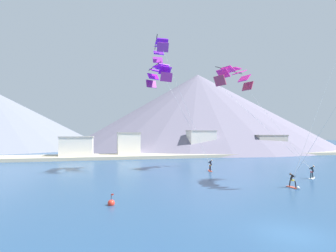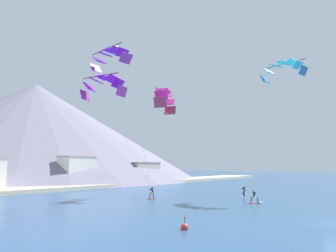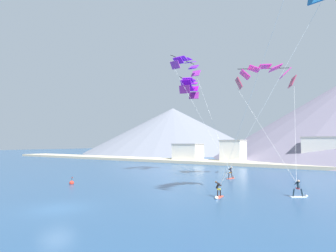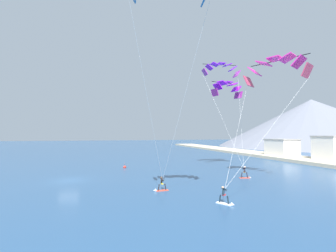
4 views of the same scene
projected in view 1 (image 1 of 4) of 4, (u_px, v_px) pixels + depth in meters
name	position (u px, v px, depth m)	size (l,w,h in m)	color
ground_plane	(291.00, 234.00, 14.62)	(400.00, 400.00, 0.00)	navy
kitesurfer_near_lead	(312.00, 174.00, 33.04)	(1.67, 1.30, 1.74)	white
kitesurfer_near_trail	(210.00, 167.00, 39.63)	(0.82, 1.78, 1.83)	#E54C33
kitesurfer_mid_center	(294.00, 184.00, 27.09)	(0.65, 1.76, 1.61)	#E54C33
parafoil_kite_near_lead	(234.00, 76.00, 42.38)	(8.99, 12.99, 14.93)	#B83757
parafoil_kite_near_trail	(161.00, 49.00, 38.85)	(8.54, 7.10, 17.88)	purple
parafoil_kite_distant_high_outer	(159.00, 73.00, 39.90)	(3.00, 6.43, 2.88)	#922888
race_marker_buoy	(111.00, 203.00, 20.58)	(0.56, 0.56, 1.02)	red
shoreline_strip	(147.00, 156.00, 63.38)	(180.00, 10.00, 0.70)	beige
shore_building_harbour_front	(128.00, 144.00, 65.88)	(5.61, 6.11, 6.06)	silver
shore_building_promenade_mid	(77.00, 147.00, 60.70)	(7.49, 5.75, 5.08)	silver
shore_building_quay_east	(201.00, 143.00, 70.85)	(7.45, 4.60, 6.61)	silver
shore_building_quay_west	(269.00, 144.00, 73.64)	(9.36, 4.39, 5.39)	#B7AD9E
mountain_peak_central_summit	(198.00, 110.00, 117.74)	(109.94, 109.94, 32.50)	slate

